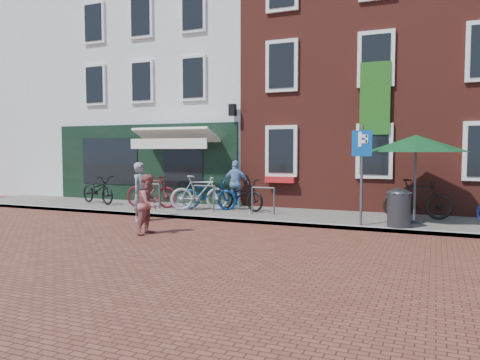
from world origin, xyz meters
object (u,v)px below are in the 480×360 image
at_px(cafe_person, 236,184).
at_px(bicycle_4, 240,195).
at_px(parking_sign, 362,159).
at_px(woman, 141,192).
at_px(boy, 149,204).
at_px(bicycle_1, 151,191).
at_px(litter_bin, 399,206).
at_px(bicycle_0, 98,190).
at_px(bicycle_5, 417,199).
at_px(parasol, 416,140).
at_px(bicycle_3, 200,193).
at_px(bicycle_2, 208,194).

relative_size(cafe_person, bicycle_4, 0.82).
height_order(parking_sign, woman, parking_sign).
distance_m(boy, bicycle_1, 4.45).
height_order(litter_bin, bicycle_1, bicycle_1).
bearing_deg(bicycle_0, bicycle_5, -68.71).
xyz_separation_m(boy, bicycle_5, (5.90, 4.43, -0.07)).
bearing_deg(parasol, woman, -163.86).
bearing_deg(litter_bin, bicycle_3, 170.58).
bearing_deg(parasol, bicycle_5, 86.04).
bearing_deg(bicycle_0, bicycle_2, -70.08).
bearing_deg(bicycle_5, parasol, 167.27).
distance_m(parking_sign, cafe_person, 5.18).
relative_size(parasol, bicycle_3, 1.41).
bearing_deg(bicycle_0, parking_sign, -78.88).
height_order(parasol, bicycle_4, parasol).
bearing_deg(parking_sign, bicycle_3, 168.33).
height_order(bicycle_0, bicycle_5, bicycle_5).
bearing_deg(bicycle_1, boy, -152.98).
xyz_separation_m(parasol, woman, (-7.25, -2.10, -1.45)).
bearing_deg(cafe_person, parasol, 153.03).
bearing_deg(boy, bicycle_4, -6.36).
relative_size(cafe_person, bicycle_1, 0.85).
xyz_separation_m(cafe_person, bicycle_4, (0.49, -0.79, -0.29)).
height_order(parasol, boy, parasol).
xyz_separation_m(bicycle_1, bicycle_2, (1.99, 0.31, -0.06)).
bearing_deg(bicycle_5, bicycle_0, 83.82).
height_order(boy, bicycle_3, boy).
relative_size(bicycle_0, bicycle_4, 1.00).
distance_m(litter_bin, bicycle_3, 6.24).
bearing_deg(parking_sign, woman, -170.20).
relative_size(litter_bin, parasol, 0.39).
distance_m(cafe_person, bicycle_2, 1.17).
bearing_deg(boy, parking_sign, -58.31).
height_order(bicycle_4, bicycle_5, bicycle_5).
relative_size(boy, bicycle_4, 0.76).
relative_size(parasol, bicycle_0, 1.37).
bearing_deg(bicycle_3, bicycle_4, -96.55).
distance_m(woman, boy, 2.16).
height_order(parasol, woman, parasol).
xyz_separation_m(cafe_person, bicycle_2, (-0.53, -1.01, -0.29)).
xyz_separation_m(bicycle_0, bicycle_1, (2.43, -0.22, 0.06)).
relative_size(parasol, cafe_person, 1.66).
relative_size(bicycle_1, bicycle_3, 1.00).
xyz_separation_m(bicycle_1, bicycle_3, (1.81, 0.04, 0.00)).
bearing_deg(woman, parasol, -71.03).
bearing_deg(bicycle_4, woman, 162.17).
bearing_deg(bicycle_4, parasol, -76.20).
distance_m(litter_bin, parasol, 1.96).
bearing_deg(boy, litter_bin, -62.12).
distance_m(parking_sign, bicycle_4, 4.48).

